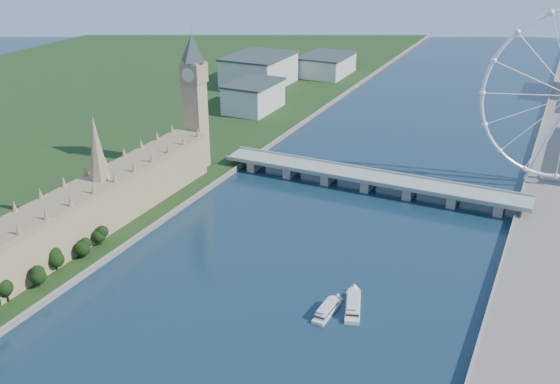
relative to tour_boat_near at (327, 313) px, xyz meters
The scene contains 6 objects.
parliament_range 160.66m from the tour_boat_near, behind, with size 24.00×200.00×70.00m.
big_ben 217.28m from the tour_boat_near, 139.57° to the left, with size 20.02×20.02×110.00m.
westminster_bridge 159.03m from the tour_boat_near, 100.68° to the left, with size 220.00×22.00×9.50m.
city_skyline 416.68m from the tour_boat_near, 88.65° to the left, with size 505.00×280.00×32.00m.
tour_boat_near is the anchor object (origin of this frame).
tour_boat_far 13.63m from the tour_boat_near, 40.83° to the left, with size 7.52×29.46×6.51m, color beige, non-canonical shape.
Camera 1 is at (117.67, -96.04, 178.16)m, focal length 40.00 mm.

